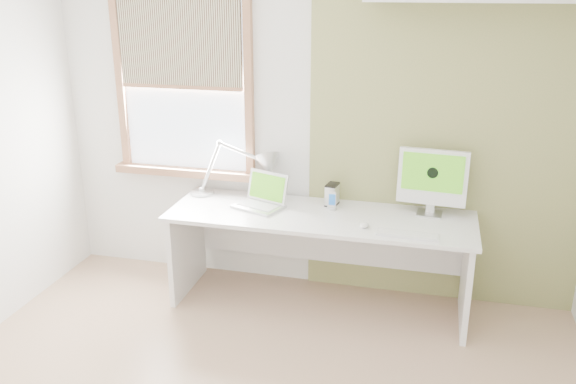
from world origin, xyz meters
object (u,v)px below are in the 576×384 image
(imac, at_px, (433,179))
(desk, at_px, (321,236))
(desk_lamp, at_px, (256,168))
(laptop, at_px, (262,198))
(external_drive, at_px, (332,194))

(imac, bearing_deg, desk, -169.24)
(desk_lamp, height_order, laptop, desk_lamp)
(laptop, distance_m, imac, 1.24)
(desk_lamp, height_order, imac, imac)
(imac, bearing_deg, external_drive, 179.22)
(desk, distance_m, desk_lamp, 0.73)
(desk, relative_size, imac, 4.49)
(desk, height_order, desk_lamp, desk_lamp)
(desk_lamp, distance_m, laptop, 0.28)
(laptop, bearing_deg, desk_lamp, 118.55)
(laptop, height_order, external_drive, laptop)
(external_drive, height_order, imac, imac)
(desk, bearing_deg, imac, 10.76)
(desk, distance_m, laptop, 0.52)
(desk_lamp, relative_size, imac, 1.62)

